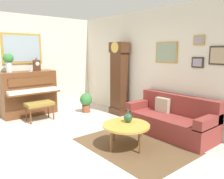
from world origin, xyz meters
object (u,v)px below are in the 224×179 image
piano (29,93)px  couch (171,120)px  grandfather_clock (119,80)px  mantel_clock (37,65)px  teacup (31,71)px  potted_plant (86,101)px  piano_bench (39,105)px  coffee_table (126,126)px  flower_vase (8,60)px  green_jug (128,118)px

piano → couch: (3.47, 1.81, -0.31)m
grandfather_clock → mantel_clock: grandfather_clock is taller
couch → teacup: 3.91m
piano → potted_plant: 1.62m
piano_bench → coffee_table: piano_bench is taller
piano → mantel_clock: bearing=89.5°
flower_vase → coffee_table: bearing=17.8°
grandfather_clock → potted_plant: size_ratio=3.62×
piano_bench → green_jug: bearing=15.7°
piano → green_jug: (3.27, 0.72, -0.09)m
piano_bench → grandfather_clock: grandfather_clock is taller
teacup → green_jug: teacup is taller
mantel_clock → green_jug: size_ratio=1.58×
mantel_clock → potted_plant: mantel_clock is taller
piano → mantel_clock: mantel_clock is taller
couch → coffee_table: bearing=-95.8°
couch → green_jug: bearing=-100.3°
piano → mantel_clock: 0.83m
grandfather_clock → flower_vase: size_ratio=3.50×
flower_vase → teacup: bearing=79.0°
flower_vase → green_jug: size_ratio=2.42×
coffee_table → potted_plant: size_ratio=1.57×
piano → flower_vase: (0.00, -0.47, 0.92)m
teacup → flower_vase: bearing=-101.0°
piano → potted_plant: (0.81, 1.37, -0.30)m
grandfather_clock → green_jug: 2.17m
flower_vase → green_jug: flower_vase is taller
piano → coffee_table: size_ratio=1.64×
couch → mantel_clock: mantel_clock is taller
coffee_table → flower_vase: bearing=-162.2°
couch → potted_plant: bearing=-170.4°
piano_bench → teacup: size_ratio=6.03×
coffee_table → grandfather_clock: bearing=142.1°
piano_bench → couch: 3.29m
couch → teacup: teacup is taller
mantel_clock → green_jug: 3.41m
coffee_table → potted_plant: (-2.53, 0.76, -0.09)m
grandfather_clock → teacup: size_ratio=17.50×
grandfather_clock → teacup: (-1.46, -1.93, 0.29)m
grandfather_clock → coffee_table: bearing=-37.9°
couch → teacup: (-3.36, -1.75, 0.94)m
couch → mantel_clock: 3.94m
piano_bench → potted_plant: bearing=86.2°
piano_bench → green_jug: size_ratio=2.92×
grandfather_clock → piano_bench: bearing=-113.0°
grandfather_clock → potted_plant: bearing=-140.4°
piano → potted_plant: piano is taller
green_jug → potted_plant: (-2.45, 0.64, -0.21)m
coffee_table → piano_bench: bearing=-167.2°
mantel_clock → potted_plant: bearing=53.5°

